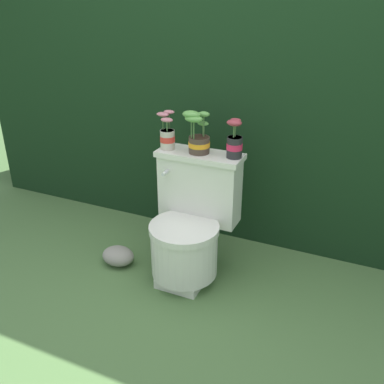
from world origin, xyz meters
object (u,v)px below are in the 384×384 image
Objects in this scene: potted_plant_left at (167,135)px; potted_plant_midleft at (198,137)px; potted_plant_middle at (234,142)px; garden_stone at (118,256)px; toilet at (190,225)px.

potted_plant_midleft is (0.18, 0.01, 0.01)m from potted_plant_left.
potted_plant_left is 0.38m from potted_plant_middle.
potted_plant_midleft is 1.13× the size of potted_plant_middle.
potted_plant_middle is (0.20, 0.02, -0.01)m from potted_plant_midleft.
potted_plant_middle is 1.05× the size of garden_stone.
garden_stone is at bearing -166.41° from toilet.
potted_plant_middle is at bearing 4.34° from potted_plant_midleft.
potted_plant_midleft is at bearing 27.80° from garden_stone.
potted_plant_middle is (0.38, 0.02, 0.00)m from potted_plant_left.
potted_plant_left is 1.07× the size of garden_stone.
potted_plant_midleft reaches higher than potted_plant_middle.
potted_plant_midleft reaches higher than potted_plant_left.
garden_stone is (-0.43, -0.10, -0.26)m from toilet.
potted_plant_middle is 0.99m from garden_stone.
toilet is 0.52m from potted_plant_middle.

